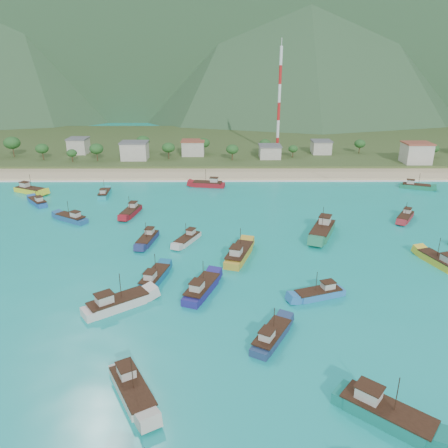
{
  "coord_description": "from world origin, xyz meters",
  "views": [
    {
      "loc": [
        4.39,
        -82.49,
        41.24
      ],
      "look_at": [
        4.72,
        18.0,
        3.0
      ],
      "focal_mm": 35.0,
      "sensor_mm": 36.0,
      "label": 1
    }
  ],
  "objects_px": {
    "radio_tower": "(279,102)",
    "boat_1": "(188,239)",
    "boat_8": "(117,304)",
    "boat_6": "(38,202)",
    "boat_15": "(271,337)",
    "boat_11": "(104,194)",
    "boat_29": "(71,219)",
    "boat_2": "(439,262)",
    "boat_23": "(154,278)",
    "boat_12": "(319,294)",
    "boat_20": "(30,190)",
    "boat_24": "(416,187)",
    "boat_10": "(322,231)",
    "boat_16": "(131,212)",
    "boat_9": "(405,217)",
    "boat_27": "(148,239)",
    "boat_28": "(385,414)",
    "boat_13": "(202,289)",
    "boat_3": "(132,390)",
    "boat_19": "(208,184)",
    "boat_26": "(239,255)"
  },
  "relations": [
    {
      "from": "boat_26",
      "to": "boat_24",
      "type": "bearing_deg",
      "value": 59.26
    },
    {
      "from": "boat_2",
      "to": "boat_23",
      "type": "xyz_separation_m",
      "value": [
        -59.61,
        -7.15,
        -0.05
      ]
    },
    {
      "from": "radio_tower",
      "to": "boat_8",
      "type": "distance_m",
      "value": 132.9
    },
    {
      "from": "boat_8",
      "to": "radio_tower",
      "type": "bearing_deg",
      "value": 124.66
    },
    {
      "from": "boat_3",
      "to": "boat_16",
      "type": "relative_size",
      "value": 1.05
    },
    {
      "from": "boat_11",
      "to": "boat_27",
      "type": "distance_m",
      "value": 42.52
    },
    {
      "from": "boat_1",
      "to": "boat_24",
      "type": "distance_m",
      "value": 86.58
    },
    {
      "from": "radio_tower",
      "to": "boat_8",
      "type": "xyz_separation_m",
      "value": [
        -42.54,
        -123.81,
        -22.92
      ]
    },
    {
      "from": "boat_11",
      "to": "boat_12",
      "type": "relative_size",
      "value": 0.95
    },
    {
      "from": "boat_19",
      "to": "boat_26",
      "type": "distance_m",
      "value": 57.98
    },
    {
      "from": "boat_19",
      "to": "boat_27",
      "type": "xyz_separation_m",
      "value": [
        -13.06,
        -48.14,
        -0.13
      ]
    },
    {
      "from": "boat_11",
      "to": "boat_29",
      "type": "bearing_deg",
      "value": -101.78
    },
    {
      "from": "radio_tower",
      "to": "boat_29",
      "type": "relative_size",
      "value": 4.4
    },
    {
      "from": "boat_24",
      "to": "boat_6",
      "type": "bearing_deg",
      "value": -61.11
    },
    {
      "from": "boat_20",
      "to": "boat_28",
      "type": "bearing_deg",
      "value": 66.66
    },
    {
      "from": "boat_12",
      "to": "radio_tower",
      "type": "bearing_deg",
      "value": -22.3
    },
    {
      "from": "boat_2",
      "to": "boat_12",
      "type": "distance_m",
      "value": 31.37
    },
    {
      "from": "boat_1",
      "to": "boat_13",
      "type": "height_order",
      "value": "boat_13"
    },
    {
      "from": "boat_8",
      "to": "boat_19",
      "type": "relative_size",
      "value": 1.02
    },
    {
      "from": "boat_8",
      "to": "boat_26",
      "type": "xyz_separation_m",
      "value": [
        22.18,
        20.42,
        0.04
      ]
    },
    {
      "from": "boat_9",
      "to": "boat_20",
      "type": "relative_size",
      "value": 0.81
    },
    {
      "from": "boat_3",
      "to": "boat_8",
      "type": "relative_size",
      "value": 0.96
    },
    {
      "from": "boat_8",
      "to": "boat_2",
      "type": "bearing_deg",
      "value": 68.33
    },
    {
      "from": "radio_tower",
      "to": "boat_8",
      "type": "height_order",
      "value": "radio_tower"
    },
    {
      "from": "boat_9",
      "to": "boat_26",
      "type": "xyz_separation_m",
      "value": [
        -46.32,
        -24.62,
        0.3
      ]
    },
    {
      "from": "boat_11",
      "to": "boat_29",
      "type": "xyz_separation_m",
      "value": [
        -3.1,
        -23.04,
        0.08
      ]
    },
    {
      "from": "boat_1",
      "to": "boat_9",
      "type": "height_order",
      "value": "boat_9"
    },
    {
      "from": "boat_10",
      "to": "boat_12",
      "type": "height_order",
      "value": "boat_10"
    },
    {
      "from": "boat_19",
      "to": "boat_23",
      "type": "bearing_deg",
      "value": -177.45
    },
    {
      "from": "boat_16",
      "to": "boat_28",
      "type": "xyz_separation_m",
      "value": [
        45.52,
        -75.07,
        0.23
      ]
    },
    {
      "from": "boat_9",
      "to": "boat_29",
      "type": "bearing_deg",
      "value": 34.08
    },
    {
      "from": "boat_9",
      "to": "boat_13",
      "type": "relative_size",
      "value": 0.8
    },
    {
      "from": "boat_20",
      "to": "boat_24",
      "type": "bearing_deg",
      "value": 117.99
    },
    {
      "from": "boat_2",
      "to": "boat_6",
      "type": "bearing_deg",
      "value": 139.81
    },
    {
      "from": "boat_16",
      "to": "boat_24",
      "type": "distance_m",
      "value": 94.66
    },
    {
      "from": "boat_12",
      "to": "boat_15",
      "type": "xyz_separation_m",
      "value": [
        -10.17,
        -13.3,
        0.04
      ]
    },
    {
      "from": "boat_12",
      "to": "boat_1",
      "type": "bearing_deg",
      "value": 25.79
    },
    {
      "from": "radio_tower",
      "to": "boat_13",
      "type": "height_order",
      "value": "radio_tower"
    },
    {
      "from": "boat_24",
      "to": "boat_12",
      "type": "bearing_deg",
      "value": -12.46
    },
    {
      "from": "boat_8",
      "to": "boat_26",
      "type": "distance_m",
      "value": 30.15
    },
    {
      "from": "boat_3",
      "to": "boat_20",
      "type": "relative_size",
      "value": 0.96
    },
    {
      "from": "radio_tower",
      "to": "boat_1",
      "type": "bearing_deg",
      "value": -108.98
    },
    {
      "from": "boat_12",
      "to": "boat_26",
      "type": "distance_m",
      "value": 21.9
    },
    {
      "from": "boat_12",
      "to": "boat_19",
      "type": "bearing_deg",
      "value": -2.33
    },
    {
      "from": "boat_20",
      "to": "boat_15",
      "type": "bearing_deg",
      "value": 67.31
    },
    {
      "from": "boat_6",
      "to": "boat_15",
      "type": "relative_size",
      "value": 0.9
    },
    {
      "from": "boat_8",
      "to": "boat_10",
      "type": "distance_m",
      "value": 55.06
    },
    {
      "from": "boat_10",
      "to": "boat_28",
      "type": "bearing_deg",
      "value": 108.46
    },
    {
      "from": "boat_1",
      "to": "boat_28",
      "type": "height_order",
      "value": "boat_28"
    },
    {
      "from": "boat_27",
      "to": "boat_8",
      "type": "bearing_deg",
      "value": 98.52
    }
  ]
}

